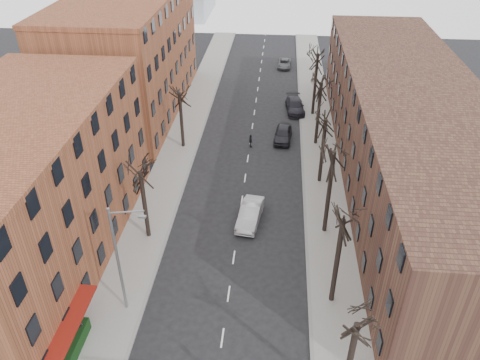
# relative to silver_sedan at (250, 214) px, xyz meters

# --- Properties ---
(sidewalk_left) EXTENTS (4.00, 90.00, 0.15)m
(sidewalk_left) POSITION_rel_silver_sedan_xyz_m (-9.00, 14.13, -0.76)
(sidewalk_left) COLOR gray
(sidewalk_left) RESTS_ON ground
(sidewalk_right) EXTENTS (4.00, 90.00, 0.15)m
(sidewalk_right) POSITION_rel_silver_sedan_xyz_m (7.00, 14.13, -0.76)
(sidewalk_right) COLOR gray
(sidewalk_right) RESTS_ON ground
(building_left_near) EXTENTS (12.00, 26.00, 12.00)m
(building_left_near) POSITION_rel_silver_sedan_xyz_m (-17.00, -5.87, 5.17)
(building_left_near) COLOR brown
(building_left_near) RESTS_ON ground
(building_left_far) EXTENTS (12.00, 28.00, 14.00)m
(building_left_far) POSITION_rel_silver_sedan_xyz_m (-17.00, 23.13, 6.17)
(building_left_far) COLOR brown
(building_left_far) RESTS_ON ground
(building_right) EXTENTS (12.00, 50.00, 10.00)m
(building_right) POSITION_rel_silver_sedan_xyz_m (15.00, 9.13, 4.17)
(building_right) COLOR #523426
(building_right) RESTS_ON ground
(awning_left) EXTENTS (1.20, 7.00, 0.15)m
(awning_left) POSITION_rel_silver_sedan_xyz_m (-10.40, -14.87, -0.83)
(awning_left) COLOR maroon
(awning_left) RESTS_ON ground
(hedge) EXTENTS (0.80, 6.00, 1.00)m
(hedge) POSITION_rel_silver_sedan_xyz_m (-10.50, -15.87, -0.18)
(hedge) COLOR #123312
(hedge) RESTS_ON sidewalk_left
(tree_right_b) EXTENTS (5.20, 5.20, 10.80)m
(tree_right_b) POSITION_rel_silver_sedan_xyz_m (6.60, -8.87, -0.83)
(tree_right_b) COLOR black
(tree_right_b) RESTS_ON ground
(tree_right_c) EXTENTS (5.20, 5.20, 11.60)m
(tree_right_c) POSITION_rel_silver_sedan_xyz_m (6.60, -0.87, -0.83)
(tree_right_c) COLOR black
(tree_right_c) RESTS_ON ground
(tree_right_d) EXTENTS (5.20, 5.20, 10.00)m
(tree_right_d) POSITION_rel_silver_sedan_xyz_m (6.60, 7.13, -0.83)
(tree_right_d) COLOR black
(tree_right_d) RESTS_ON ground
(tree_right_e) EXTENTS (5.20, 5.20, 10.80)m
(tree_right_e) POSITION_rel_silver_sedan_xyz_m (6.60, 15.13, -0.83)
(tree_right_e) COLOR black
(tree_right_e) RESTS_ON ground
(tree_right_f) EXTENTS (5.20, 5.20, 11.60)m
(tree_right_f) POSITION_rel_silver_sedan_xyz_m (6.60, 23.13, -0.83)
(tree_right_f) COLOR black
(tree_right_f) RESTS_ON ground
(tree_left_a) EXTENTS (5.20, 5.20, 9.50)m
(tree_left_a) POSITION_rel_silver_sedan_xyz_m (-8.60, -2.87, -0.83)
(tree_left_a) COLOR black
(tree_left_a) RESTS_ON ground
(tree_left_b) EXTENTS (5.20, 5.20, 9.50)m
(tree_left_b) POSITION_rel_silver_sedan_xyz_m (-8.60, 13.13, -0.83)
(tree_left_b) COLOR black
(tree_left_b) RESTS_ON ground
(streetlight) EXTENTS (2.45, 0.22, 9.03)m
(streetlight) POSITION_rel_silver_sedan_xyz_m (-8.03, -10.87, 4.18)
(streetlight) COLOR slate
(streetlight) RESTS_ON ground
(silver_sedan) EXTENTS (2.42, 5.23, 1.66)m
(silver_sedan) POSITION_rel_silver_sedan_xyz_m (0.00, 0.00, 0.00)
(silver_sedan) COLOR #ABACB2
(silver_sedan) RESTS_ON ground
(parked_car_near) EXTENTS (2.29, 4.90, 1.62)m
(parked_car_near) POSITION_rel_silver_sedan_xyz_m (2.80, 15.77, -0.02)
(parked_car_near) COLOR black
(parked_car_near) RESTS_ON ground
(parked_car_mid) EXTENTS (2.75, 5.62, 1.57)m
(parked_car_mid) POSITION_rel_silver_sedan_xyz_m (4.30, 23.93, -0.04)
(parked_car_mid) COLOR black
(parked_car_mid) RESTS_ON ground
(parked_car_far) EXTENTS (2.31, 4.54, 1.23)m
(parked_car_far) POSITION_rel_silver_sedan_xyz_m (2.80, 40.80, -0.22)
(parked_car_far) COLOR #4F5056
(parked_car_far) RESTS_ON ground
(pedestrian_b) EXTENTS (0.83, 0.65, 1.70)m
(pedestrian_b) POSITION_rel_silver_sedan_xyz_m (-10.60, -13.59, 0.17)
(pedestrian_b) COLOR black
(pedestrian_b) RESTS_ON sidewalk_left
(pedestrian_crossing) EXTENTS (0.47, 0.95, 1.56)m
(pedestrian_crossing) POSITION_rel_silver_sedan_xyz_m (-0.89, 13.79, -0.05)
(pedestrian_crossing) COLOR black
(pedestrian_crossing) RESTS_ON ground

